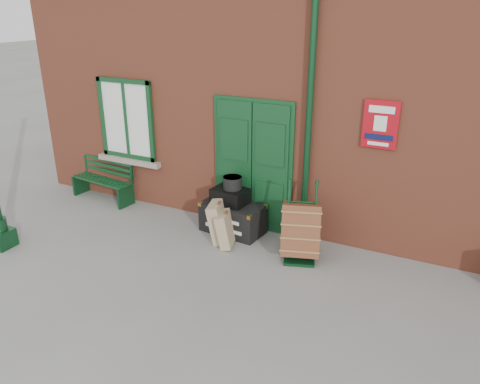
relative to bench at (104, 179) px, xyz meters
The scene contains 9 objects.
ground 3.74m from the bench, 20.69° to the right, with size 80.00×80.00×0.00m, color gray.
station_building 4.46m from the bench, 32.05° to the left, with size 10.30×4.30×4.36m.
bench is the anchor object (origin of this frame).
houdini_trunk 2.98m from the bench, ahead, with size 1.04×0.57×0.52m, color black.
strongbox 2.93m from the bench, ahead, with size 0.57×0.42×0.26m, color black.
hatbox 2.99m from the bench, ahead, with size 0.31×0.31×0.21m, color black.
suitcase_back 2.97m from the bench, 11.33° to the right, with size 0.19×0.47×0.65m, color tan.
suitcase_front 3.17m from the bench, 12.47° to the right, with size 0.17×0.42×0.56m, color tan.
porter_trolley 4.33m from the bench, ahead, with size 0.74×0.77×1.19m.
Camera 1 is at (2.81, -5.29, 3.66)m, focal length 35.00 mm.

